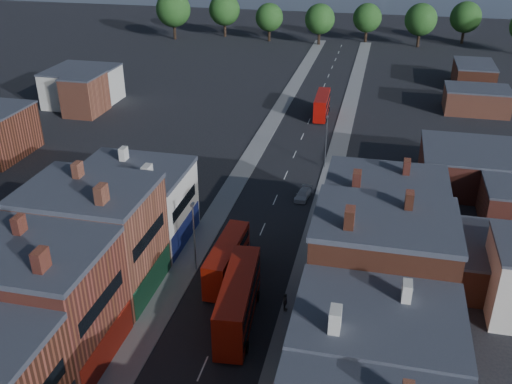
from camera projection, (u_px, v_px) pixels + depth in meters
The scene contains 10 objects.
pavement_west at pixel (232, 188), 79.41m from camera, with size 3.00×200.00×0.12m, color gray.
pavement_east at pixel (325, 198), 76.82m from camera, with size 3.00×200.00×0.12m, color gray.
lamp_post_2 at pixel (194, 232), 59.65m from camera, with size 0.25×0.70×8.12m.
lamp_post_3 at pixel (326, 138), 83.70m from camera, with size 0.25×0.70×8.12m.
bus_0 at pixel (227, 259), 59.43m from camera, with size 2.70×9.87×4.24m.
bus_1 at pixel (238, 300), 52.61m from camera, with size 3.70×11.76×5.00m.
bus_2 at pixel (322, 105), 105.57m from camera, with size 2.70×9.87×4.24m.
car_2 at pixel (234, 247), 64.71m from camera, with size 2.03×4.41×1.23m, color black.
car_3 at pixel (303, 194), 76.54m from camera, with size 1.62×3.98×1.16m, color silver.
ped_3 at pixel (285, 302), 54.93m from camera, with size 1.13×0.51×1.92m, color #5E5950.
Camera 1 is at (12.59, -18.65, 35.28)m, focal length 40.00 mm.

